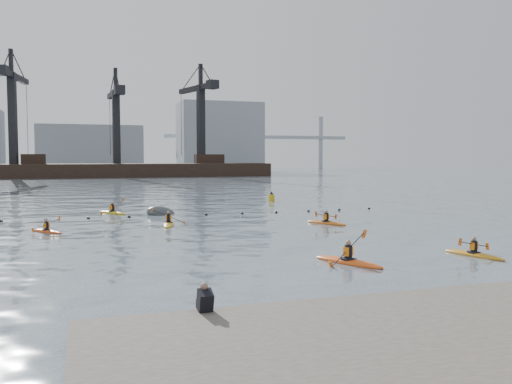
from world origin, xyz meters
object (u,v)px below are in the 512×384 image
at_px(kayaker_5, 112,212).
at_px(mooring_buoy, 161,214).
at_px(nav_buoy, 271,198).
at_px(kayaker_3, 169,223).
at_px(kayaker_0, 348,261).
at_px(kayaker_1, 474,254).
at_px(kayaker_4, 326,222).
at_px(kayaker_2, 47,231).

height_order(kayaker_5, mooring_buoy, kayaker_5).
bearing_deg(nav_buoy, kayaker_3, -128.98).
bearing_deg(kayaker_3, kayaker_0, -59.04).
distance_m(kayaker_1, nav_buoy, 32.88).
bearing_deg(kayaker_4, kayaker_5, -66.44).
height_order(kayaker_1, kayaker_2, kayaker_1).
distance_m(kayaker_3, mooring_buoy, 7.48).
distance_m(kayaker_1, kayaker_5, 29.28).
distance_m(kayaker_1, kayaker_3, 19.96).
bearing_deg(kayaker_4, kayaker_1, 69.61).
height_order(kayaker_2, kayaker_5, kayaker_5).
xyz_separation_m(kayaker_1, kayaker_4, (-1.26, 13.33, 0.01)).
xyz_separation_m(kayaker_3, mooring_buoy, (0.59, 7.46, -0.11)).
distance_m(kayaker_1, kayaker_4, 13.39).
bearing_deg(kayaker_1, nav_buoy, 72.73).
bearing_deg(kayaker_3, mooring_buoy, 97.81).
bearing_deg(kayaker_5, mooring_buoy, -55.19).
bearing_deg(nav_buoy, kayaker_2, -139.89).
bearing_deg(kayaker_0, mooring_buoy, 76.81).
bearing_deg(mooring_buoy, kayaker_4, -45.67).
relative_size(kayaker_3, mooring_buoy, 1.40).
bearing_deg(kayaker_4, kayaker_2, -30.66).
bearing_deg(kayaker_1, kayaker_5, 106.59).
bearing_deg(kayaker_5, kayaker_3, -102.90).
bearing_deg(nav_buoy, kayaker_5, -155.32).
height_order(kayaker_0, kayaker_3, kayaker_0).
bearing_deg(kayaker_2, kayaker_3, -29.28).
bearing_deg(kayaker_1, kayaker_4, 81.15).
relative_size(kayaker_1, mooring_buoy, 1.30).
distance_m(kayaker_1, kayaker_2, 24.59).
bearing_deg(kayaker_4, mooring_buoy, -71.47).
bearing_deg(kayaker_2, mooring_buoy, 8.04).
xyz_separation_m(kayaker_0, kayaker_5, (-8.53, 24.89, -0.01)).
xyz_separation_m(kayaker_0, kayaker_4, (5.22, 13.09, -0.01)).
xyz_separation_m(kayaker_1, mooring_buoy, (-11.24, 23.54, -0.10)).
height_order(kayaker_1, nav_buoy, nav_buoy).
xyz_separation_m(kayaker_3, nav_buoy, (13.55, 16.75, 0.26)).
bearing_deg(kayaker_2, nav_buoy, 2.07).
distance_m(kayaker_3, kayaker_5, 9.60).
xyz_separation_m(kayaker_2, kayaker_4, (18.31, -1.56, 0.01)).
xyz_separation_m(kayaker_1, nav_buoy, (1.73, 32.83, 0.27)).
xyz_separation_m(kayaker_2, kayaker_5, (4.56, 10.25, 0.02)).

